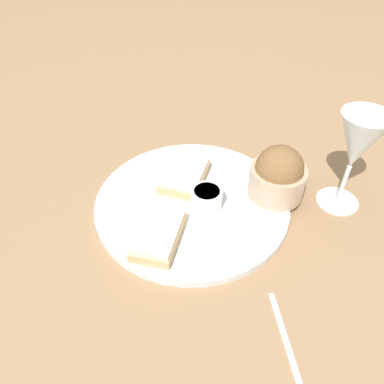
% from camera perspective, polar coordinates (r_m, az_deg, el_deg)
% --- Properties ---
extents(ground_plane, '(4.00, 4.00, 0.00)m').
position_cam_1_polar(ground_plane, '(0.68, 0.00, -2.13)').
color(ground_plane, '#93704C').
extents(dinner_plate, '(0.34, 0.34, 0.01)m').
position_cam_1_polar(dinner_plate, '(0.67, 0.00, -1.70)').
color(dinner_plate, silver).
rests_on(dinner_plate, ground_plane).
extents(salad_bowl, '(0.10, 0.10, 0.10)m').
position_cam_1_polar(salad_bowl, '(0.67, 12.92, 2.66)').
color(salad_bowl, tan).
rests_on(salad_bowl, dinner_plate).
extents(sauce_ramekin, '(0.05, 0.05, 0.04)m').
position_cam_1_polar(sauce_ramekin, '(0.64, 2.26, -0.86)').
color(sauce_ramekin, white).
rests_on(sauce_ramekin, dinner_plate).
extents(cheese_toast_near, '(0.12, 0.11, 0.03)m').
position_cam_1_polar(cheese_toast_near, '(0.70, -1.19, 2.51)').
color(cheese_toast_near, tan).
rests_on(cheese_toast_near, dinner_plate).
extents(cheese_toast_far, '(0.12, 0.10, 0.03)m').
position_cam_1_polar(cheese_toast_far, '(0.60, -5.11, -6.54)').
color(cheese_toast_far, tan).
rests_on(cheese_toast_far, dinner_plate).
extents(wine_glass, '(0.08, 0.08, 0.18)m').
position_cam_1_polar(wine_glass, '(0.66, 23.89, 6.56)').
color(wine_glass, silver).
rests_on(wine_glass, ground_plane).
extents(fork, '(0.20, 0.01, 0.01)m').
position_cam_1_polar(fork, '(0.53, 15.10, -23.68)').
color(fork, silver).
rests_on(fork, ground_plane).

